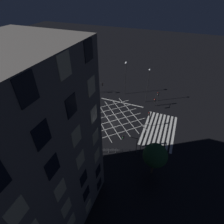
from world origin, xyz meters
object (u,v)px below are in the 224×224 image
object	(u,v)px
traffic_light_ne_main	(97,87)
street_tree_near	(155,155)
traffic_light_se_cross	(158,96)
traffic_light_se_main	(155,100)
traffic_light_median_south	(149,116)
street_lamp_east	(126,70)
traffic_light_median_north	(78,103)
traffic_light_sw_main	(143,141)
street_lamp_west	(148,81)
traffic_light_ne_cross	(99,85)
traffic_light_sw_cross	(129,140)

from	to	relation	value
traffic_light_ne_main	street_tree_near	distance (m)	29.23
traffic_light_se_cross	traffic_light_se_main	bearing A→B (deg)	68.71
traffic_light_median_south	street_lamp_east	distance (m)	15.79
street_lamp_east	street_tree_near	xyz separation A→B (m)	(-23.66, -12.76, -2.90)
traffic_light_median_north	traffic_light_sw_main	size ratio (longest dim) A/B	0.87
traffic_light_sw_main	street_lamp_west	world-z (taller)	street_lamp_west
traffic_light_ne_main	traffic_light_se_main	size ratio (longest dim) A/B	0.94
traffic_light_sw_main	street_lamp_east	size ratio (longest dim) A/B	0.40
traffic_light_median_north	traffic_light_se_cross	size ratio (longest dim) A/B	0.81
traffic_light_ne_cross	street_lamp_west	size ratio (longest dim) A/B	0.40
street_lamp_east	street_lamp_west	distance (m)	7.13
traffic_light_median_south	traffic_light_ne_main	distance (m)	19.31
street_lamp_east	traffic_light_sw_cross	bearing A→B (deg)	-159.79
street_lamp_east	street_tree_near	world-z (taller)	street_lamp_east
traffic_light_sw_cross	street_lamp_west	world-z (taller)	street_lamp_west
traffic_light_median_south	street_lamp_west	bearing A→B (deg)	-74.16
traffic_light_ne_cross	traffic_light_ne_main	bearing A→B (deg)	-153.96
traffic_light_se_main	traffic_light_ne_cross	distance (m)	16.51
traffic_light_se_cross	street_lamp_east	distance (m)	11.18
traffic_light_median_south	traffic_light_se_main	bearing A→B (deg)	-89.07
traffic_light_se_cross	street_tree_near	bearing A→B (deg)	97.83
traffic_light_sw_main	traffic_light_se_cross	distance (m)	16.87
traffic_light_sw_main	street_lamp_east	xyz separation A→B (m)	(19.63, 9.92, 4.55)
traffic_light_ne_main	traffic_light_ne_cross	bearing A→B (deg)	116.04
traffic_light_sw_cross	street_lamp_west	xyz separation A→B (m)	(18.45, 0.79, 3.35)
traffic_light_ne_main	street_lamp_east	xyz separation A→B (m)	(2.84, -7.64, 5.11)
street_tree_near	traffic_light_ne_main	bearing A→B (deg)	44.41
traffic_light_median_north	street_tree_near	world-z (taller)	street_tree_near
street_lamp_west	traffic_light_median_south	bearing A→B (deg)	-164.16
traffic_light_median_north	traffic_light_ne_main	size ratio (longest dim) A/B	1.04
traffic_light_sw_cross	street_lamp_east	distance (m)	22.26
traffic_light_median_south	traffic_light_sw_main	size ratio (longest dim) A/B	1.01
traffic_light_median_north	street_tree_near	distance (m)	23.87
traffic_light_ne_main	traffic_light_se_cross	size ratio (longest dim) A/B	0.78
traffic_light_median_south	street_lamp_west	distance (m)	10.69
street_lamp_west	street_tree_near	distance (m)	22.54
traffic_light_median_north	traffic_light_sw_cross	size ratio (longest dim) A/B	0.85
traffic_light_median_north	traffic_light_se_main	world-z (taller)	traffic_light_se_main
traffic_light_median_north	street_lamp_east	xyz separation A→B (m)	(12.57, -8.27, 5.03)
traffic_light_sw_main	street_tree_near	size ratio (longest dim) A/B	0.60
traffic_light_median_north	street_tree_near	size ratio (longest dim) A/B	0.52
traffic_light_sw_cross	street_lamp_east	xyz separation A→B (m)	(20.46, 7.53, 4.49)
traffic_light_median_north	street_lamp_west	size ratio (longest dim) A/B	0.36
traffic_light_median_south	street_lamp_west	world-z (taller)	street_lamp_west
traffic_light_median_south	traffic_light_ne_cross	xyz separation A→B (m)	(9.16, 16.56, 0.02)
traffic_light_se_main	street_tree_near	bearing A→B (deg)	9.79
traffic_light_ne_cross	street_lamp_west	xyz separation A→B (m)	(0.56, -13.81, 3.47)
traffic_light_se_cross	traffic_light_median_north	bearing A→B (deg)	28.39
traffic_light_se_main	traffic_light_se_cross	bearing A→B (deg)	158.71
traffic_light_se_cross	street_lamp_west	xyz separation A→B (m)	(0.75, 3.14, 3.31)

